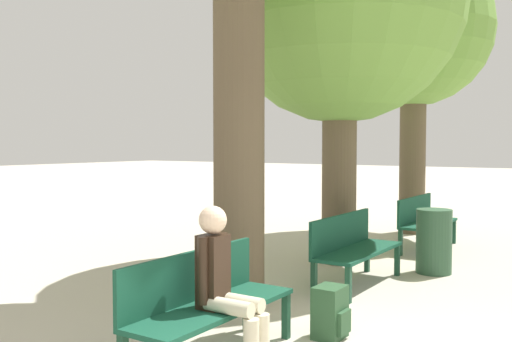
{
  "coord_description": "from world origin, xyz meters",
  "views": [
    {
      "loc": [
        1.06,
        -2.9,
        1.72
      ],
      "look_at": [
        -3.67,
        4.3,
        1.31
      ],
      "focal_mm": 40.0,
      "sensor_mm": 36.0,
      "label": 1
    }
  ],
  "objects_px": {
    "bench_row_1": "(352,244)",
    "backpack": "(331,313)",
    "bench_row_0": "(204,298)",
    "bench_row_2": "(423,219)",
    "tree_row_1": "(340,2)",
    "tree_row_2": "(414,32)",
    "person_seated": "(225,282)",
    "trash_bin": "(434,241)"
  },
  "relations": [
    {
      "from": "bench_row_0",
      "to": "trash_bin",
      "type": "relative_size",
      "value": 1.91
    },
    {
      "from": "bench_row_0",
      "to": "person_seated",
      "type": "distance_m",
      "value": 0.29
    },
    {
      "from": "tree_row_1",
      "to": "tree_row_2",
      "type": "height_order",
      "value": "tree_row_1"
    },
    {
      "from": "bench_row_1",
      "to": "backpack",
      "type": "relative_size",
      "value": 3.52
    },
    {
      "from": "bench_row_0",
      "to": "person_seated",
      "type": "bearing_deg",
      "value": -10.63
    },
    {
      "from": "tree_row_1",
      "to": "person_seated",
      "type": "height_order",
      "value": "tree_row_1"
    },
    {
      "from": "trash_bin",
      "to": "bench_row_0",
      "type": "bearing_deg",
      "value": -99.21
    },
    {
      "from": "person_seated",
      "to": "backpack",
      "type": "relative_size",
      "value": 2.68
    },
    {
      "from": "bench_row_1",
      "to": "trash_bin",
      "type": "relative_size",
      "value": 1.91
    },
    {
      "from": "bench_row_1",
      "to": "tree_row_1",
      "type": "distance_m",
      "value": 3.49
    },
    {
      "from": "bench_row_0",
      "to": "tree_row_1",
      "type": "relative_size",
      "value": 0.3
    },
    {
      "from": "bench_row_1",
      "to": "tree_row_1",
      "type": "height_order",
      "value": "tree_row_1"
    },
    {
      "from": "bench_row_0",
      "to": "person_seated",
      "type": "height_order",
      "value": "person_seated"
    },
    {
      "from": "person_seated",
      "to": "bench_row_2",
      "type": "bearing_deg",
      "value": 92.3
    },
    {
      "from": "tree_row_1",
      "to": "backpack",
      "type": "bearing_deg",
      "value": -66.2
    },
    {
      "from": "tree_row_1",
      "to": "trash_bin",
      "type": "xyz_separation_m",
      "value": [
        1.35,
        0.08,
        -3.31
      ]
    },
    {
      "from": "tree_row_1",
      "to": "backpack",
      "type": "relative_size",
      "value": 11.93
    },
    {
      "from": "tree_row_2",
      "to": "person_seated",
      "type": "relative_size",
      "value": 4.33
    },
    {
      "from": "tree_row_1",
      "to": "person_seated",
      "type": "bearing_deg",
      "value": -77.1
    },
    {
      "from": "tree_row_2",
      "to": "backpack",
      "type": "relative_size",
      "value": 11.6
    },
    {
      "from": "tree_row_2",
      "to": "backpack",
      "type": "bearing_deg",
      "value": -78.18
    },
    {
      "from": "person_seated",
      "to": "bench_row_1",
      "type": "bearing_deg",
      "value": 94.56
    },
    {
      "from": "bench_row_1",
      "to": "bench_row_2",
      "type": "xyz_separation_m",
      "value": [
        0.0,
        2.87,
        0.0
      ]
    },
    {
      "from": "tree_row_1",
      "to": "tree_row_2",
      "type": "relative_size",
      "value": 1.03
    },
    {
      "from": "backpack",
      "to": "tree_row_1",
      "type": "bearing_deg",
      "value": 113.8
    },
    {
      "from": "bench_row_0",
      "to": "bench_row_1",
      "type": "xyz_separation_m",
      "value": [
        0.0,
        2.87,
        0.0
      ]
    },
    {
      "from": "tree_row_1",
      "to": "bench_row_1",
      "type": "bearing_deg",
      "value": -58.11
    },
    {
      "from": "bench_row_1",
      "to": "bench_row_2",
      "type": "distance_m",
      "value": 2.87
    },
    {
      "from": "backpack",
      "to": "tree_row_2",
      "type": "bearing_deg",
      "value": 101.82
    },
    {
      "from": "backpack",
      "to": "bench_row_1",
      "type": "bearing_deg",
      "value": 108.48
    },
    {
      "from": "backpack",
      "to": "trash_bin",
      "type": "bearing_deg",
      "value": 89.45
    },
    {
      "from": "person_seated",
      "to": "trash_bin",
      "type": "relative_size",
      "value": 1.46
    },
    {
      "from": "bench_row_1",
      "to": "trash_bin",
      "type": "height_order",
      "value": "same"
    },
    {
      "from": "bench_row_0",
      "to": "bench_row_1",
      "type": "bearing_deg",
      "value": 90.0
    },
    {
      "from": "person_seated",
      "to": "bench_row_0",
      "type": "bearing_deg",
      "value": 169.37
    },
    {
      "from": "tree_row_2",
      "to": "trash_bin",
      "type": "height_order",
      "value": "tree_row_2"
    },
    {
      "from": "trash_bin",
      "to": "bench_row_1",
      "type": "bearing_deg",
      "value": -119.05
    },
    {
      "from": "bench_row_0",
      "to": "bench_row_2",
      "type": "bearing_deg",
      "value": 90.0
    },
    {
      "from": "trash_bin",
      "to": "tree_row_2",
      "type": "bearing_deg",
      "value": 112.64
    },
    {
      "from": "tree_row_1",
      "to": "bench_row_0",
      "type": "bearing_deg",
      "value": -80.18
    },
    {
      "from": "trash_bin",
      "to": "backpack",
      "type": "bearing_deg",
      "value": -90.55
    },
    {
      "from": "bench_row_1",
      "to": "tree_row_2",
      "type": "height_order",
      "value": "tree_row_2"
    }
  ]
}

